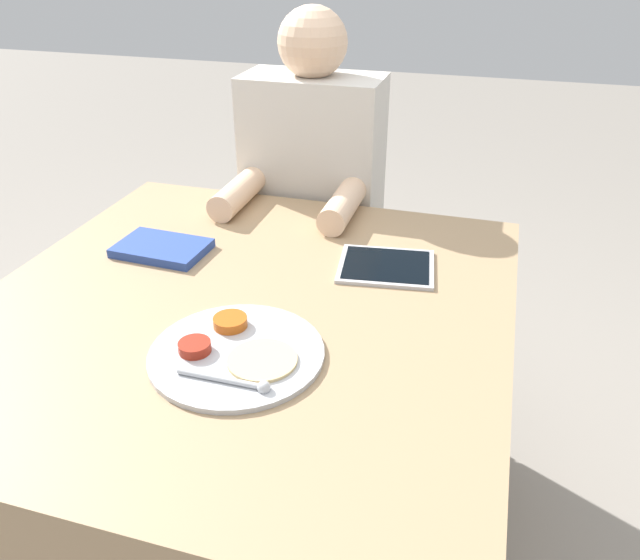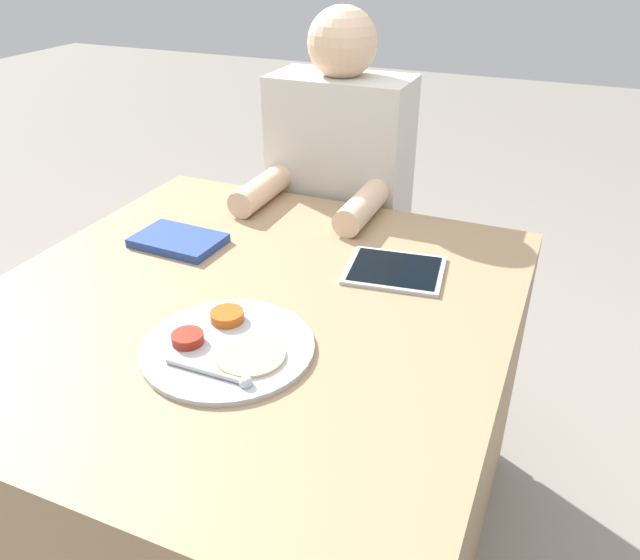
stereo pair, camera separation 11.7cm
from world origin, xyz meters
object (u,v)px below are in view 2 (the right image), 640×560
tablet_device (395,270)px  person_diner (338,239)px  red_notebook (178,241)px  thali_tray (228,346)px

tablet_device → person_diner: size_ratio=0.18×
person_diner → tablet_device: bearing=-55.5°
red_notebook → tablet_device: bearing=7.8°
thali_tray → red_notebook: size_ratio=1.47×
red_notebook → tablet_device: red_notebook is taller
red_notebook → person_diner: 0.57m
red_notebook → thali_tray: bearing=-45.0°
thali_tray → person_diner: size_ratio=0.25×
thali_tray → tablet_device: (0.19, 0.38, -0.00)m
person_diner → red_notebook: bearing=-111.9°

